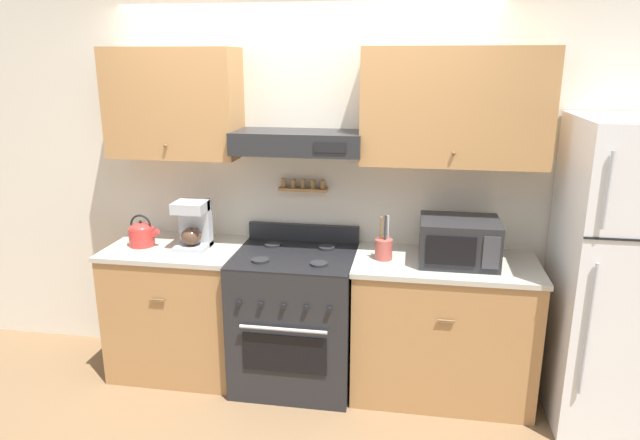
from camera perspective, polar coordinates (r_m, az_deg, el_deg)
ground_plane at (r=3.88m, az=-3.35°, el=-17.88°), size 16.00×16.00×0.00m
wall_back at (r=3.88m, az=-0.89°, el=5.60°), size 5.20×0.46×2.55m
counter_left at (r=4.17m, az=-13.89°, el=-8.54°), size 0.89×0.65×0.92m
counter_right at (r=3.87m, az=12.11°, el=-10.46°), size 1.16×0.65×0.92m
stove_range at (r=3.90m, az=-2.48°, el=-9.80°), size 0.78×0.70×1.04m
refrigerator at (r=3.81m, az=27.78°, el=-4.89°), size 0.68×0.78×1.84m
tea_kettle at (r=4.05m, az=-17.40°, el=-1.30°), size 0.22×0.17×0.22m
coffee_maker at (r=3.91m, az=-12.55°, el=-0.44°), size 0.21×0.22×0.32m
microwave at (r=3.64m, az=13.72°, el=-2.07°), size 0.48×0.39×0.28m
utensil_crock at (r=3.64m, az=6.39°, el=-2.81°), size 0.11×0.11×0.29m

